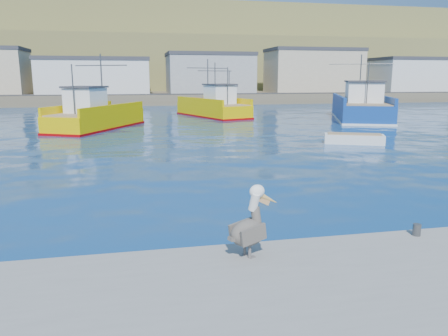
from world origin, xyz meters
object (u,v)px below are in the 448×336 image
(trawler_yellow_b, at_px, (214,107))
(boat_orange, at_px, (220,105))
(trawler_blue, at_px, (361,108))
(pelican, at_px, (250,226))
(skiff_mid, at_px, (354,140))
(trawler_yellow_a, at_px, (95,117))

(trawler_yellow_b, relative_size, boat_orange, 1.24)
(trawler_blue, bearing_deg, pelican, -122.11)
(trawler_blue, bearing_deg, boat_orange, 141.93)
(trawler_blue, relative_size, boat_orange, 1.56)
(skiff_mid, bearing_deg, trawler_yellow_b, 103.75)
(trawler_blue, bearing_deg, trawler_yellow_b, 156.17)
(trawler_yellow_a, xyz_separation_m, trawler_blue, (26.90, 3.37, 0.16))
(trawler_blue, xyz_separation_m, skiff_mid, (-9.17, -15.93, -0.92))
(trawler_blue, distance_m, skiff_mid, 18.40)
(trawler_yellow_a, xyz_separation_m, skiff_mid, (17.72, -12.56, -0.76))
(boat_orange, xyz_separation_m, pelican, (-8.04, -44.24, 0.13))
(boat_orange, height_order, skiff_mid, boat_orange)
(trawler_blue, bearing_deg, trawler_yellow_a, -172.86)
(boat_orange, distance_m, skiff_mid, 26.61)
(skiff_mid, bearing_deg, trawler_blue, 60.06)
(skiff_mid, bearing_deg, trawler_yellow_a, 144.68)
(boat_orange, bearing_deg, pelican, -100.30)
(trawler_yellow_a, xyz_separation_m, pelican, (5.63, -30.52, 0.16))
(trawler_yellow_a, relative_size, skiff_mid, 2.82)
(pelican, bearing_deg, boat_orange, 79.70)
(trawler_yellow_a, xyz_separation_m, trawler_yellow_b, (12.24, 9.84, 0.00))
(trawler_yellow_a, relative_size, trawler_yellow_b, 0.98)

